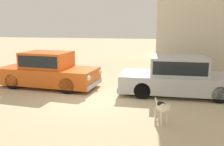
# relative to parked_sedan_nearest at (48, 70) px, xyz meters

# --- Properties ---
(ground_plane) EXTENTS (80.00, 80.00, 0.00)m
(ground_plane) POSITION_rel_parked_sedan_nearest_xyz_m (2.34, -1.04, -0.74)
(ground_plane) COLOR tan
(parked_sedan_nearest) EXTENTS (4.43, 1.96, 1.52)m
(parked_sedan_nearest) POSITION_rel_parked_sedan_nearest_xyz_m (0.00, 0.00, 0.00)
(parked_sedan_nearest) COLOR #D15619
(parked_sedan_nearest) RESTS_ON ground_plane
(parked_sedan_second) EXTENTS (4.63, 1.95, 1.48)m
(parked_sedan_second) POSITION_rel_parked_sedan_nearest_xyz_m (5.43, 0.00, -0.02)
(parked_sedan_second) COLOR #B2B5BA
(parked_sedan_second) RESTS_ON ground_plane
(stray_dog_spotted) EXTENTS (0.49, 0.86, 0.66)m
(stray_dog_spotted) POSITION_rel_parked_sedan_nearest_xyz_m (4.89, -2.99, -0.30)
(stray_dog_spotted) COLOR beige
(stray_dog_spotted) RESTS_ON ground_plane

